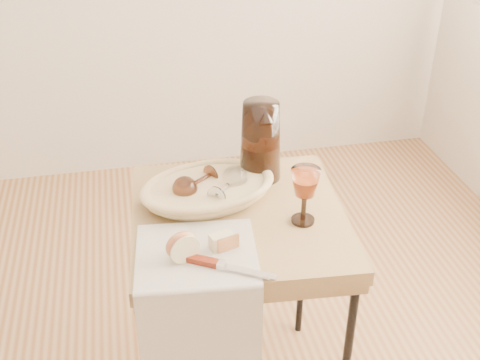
{
  "coord_description": "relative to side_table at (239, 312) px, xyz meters",
  "views": [
    {
      "loc": [
        0.06,
        -1.18,
        1.7
      ],
      "look_at": [
        0.33,
        0.15,
        0.87
      ],
      "focal_mm": 45.02,
      "sensor_mm": 36.0,
      "label": 1
    }
  ],
  "objects": [
    {
      "name": "apple_wedge",
      "position": [
        -0.07,
        -0.15,
        0.4
      ],
      "size": [
        0.07,
        0.05,
        0.04
      ],
      "primitive_type": "cube",
      "rotation": [
        0.0,
        0.0,
        0.29
      ],
      "color": "beige",
      "rests_on": "tea_towel"
    },
    {
      "name": "tea_towel",
      "position": [
        -0.14,
        -0.16,
        0.38
      ],
      "size": [
        0.33,
        0.3,
        0.01
      ],
      "primitive_type": "cube",
      "rotation": [
        0.0,
        0.0,
        -0.1
      ],
      "color": "white",
      "rests_on": "side_table"
    },
    {
      "name": "table_knife",
      "position": [
        -0.08,
        -0.23,
        0.39
      ],
      "size": [
        0.22,
        0.14,
        0.02
      ],
      "primitive_type": null,
      "rotation": [
        0.0,
        0.0,
        -0.52
      ],
      "color": "silver",
      "rests_on": "tea_towel"
    },
    {
      "name": "apple_half",
      "position": [
        -0.18,
        -0.17,
        0.42
      ],
      "size": [
        0.09,
        0.07,
        0.08
      ],
      "primitive_type": "ellipsoid",
      "rotation": [
        0.0,
        0.0,
        0.31
      ],
      "color": "#BF2736",
      "rests_on": "tea_towel"
    },
    {
      "name": "bread_basket",
      "position": [
        -0.07,
        0.09,
        0.4
      ],
      "size": [
        0.39,
        0.31,
        0.05
      ],
      "primitive_type": null,
      "rotation": [
        0.0,
        0.0,
        0.2
      ],
      "color": "#A18354",
      "rests_on": "side_table"
    },
    {
      "name": "wine_goblet",
      "position": [
        0.16,
        -0.07,
        0.46
      ],
      "size": [
        0.1,
        0.1,
        0.16
      ],
      "primitive_type": null,
      "rotation": [
        0.0,
        0.0,
        0.25
      ],
      "color": "white",
      "rests_on": "side_table"
    },
    {
      "name": "pitcher",
      "position": [
        0.1,
        0.18,
        0.5
      ],
      "size": [
        0.17,
        0.25,
        0.28
      ],
      "primitive_type": null,
      "rotation": [
        0.0,
        0.0,
        -0.03
      ],
      "color": "black",
      "rests_on": "side_table"
    },
    {
      "name": "goblet_lying_b",
      "position": [
        -0.02,
        0.07,
        0.42
      ],
      "size": [
        0.14,
        0.14,
        0.08
      ],
      "primitive_type": null,
      "rotation": [
        0.0,
        0.0,
        0.88
      ],
      "color": "white",
      "rests_on": "bread_basket"
    },
    {
      "name": "side_table",
      "position": [
        0.0,
        0.0,
        0.0
      ],
      "size": [
        0.63,
        0.63,
        0.75
      ],
      "primitive_type": null,
      "rotation": [
        0.0,
        0.0,
        -0.07
      ],
      "color": "brown",
      "rests_on": "floor"
    },
    {
      "name": "goblet_lying_a",
      "position": [
        -0.1,
        0.11,
        0.42
      ],
      "size": [
        0.14,
        0.13,
        0.07
      ],
      "primitive_type": null,
      "rotation": [
        0.0,
        0.0,
        3.78
      ],
      "color": "brown",
      "rests_on": "bread_basket"
    }
  ]
}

